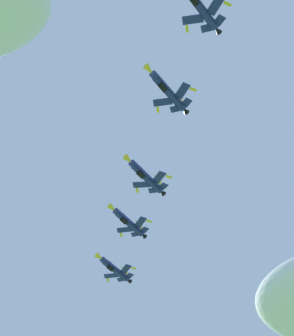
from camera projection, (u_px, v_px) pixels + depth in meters
name	position (u px, v px, depth m)	size (l,w,h in m)	color
fighter_jet_lead	(199.00, 5.00, 127.39)	(11.04, 14.63, 4.36)	navy
fighter_jet_left_wing	(167.00, 90.00, 143.33)	(11.04, 14.63, 4.36)	navy
fighter_jet_right_wing	(145.00, 176.00, 157.87)	(11.02, 14.63, 4.37)	navy
fighter_jet_left_outer	(128.00, 222.00, 175.93)	(11.04, 14.63, 4.36)	navy
fighter_jet_right_outer	(114.00, 269.00, 190.15)	(11.04, 14.63, 4.36)	navy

